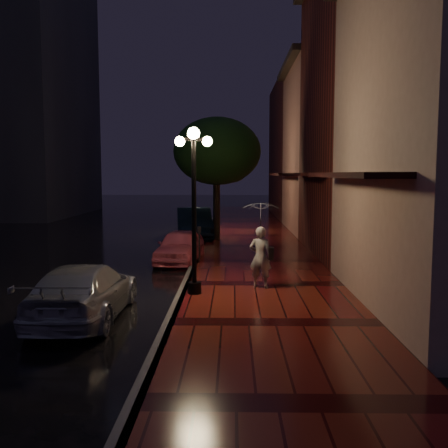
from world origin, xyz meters
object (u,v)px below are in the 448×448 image
(parking_meter, at_px, (199,240))
(streetlamp_near, at_px, (194,200))
(streetlamp_far, at_px, (214,187))
(street_tree, at_px, (217,153))
(pink_car, at_px, (180,246))
(silver_car, at_px, (84,291))
(navy_car, at_px, (194,224))
(woman_with_umbrella, at_px, (261,231))

(parking_meter, bearing_deg, streetlamp_near, -105.59)
(streetlamp_far, xyz_separation_m, street_tree, (0.26, -3.01, 1.64))
(pink_car, bearing_deg, street_tree, 83.71)
(pink_car, bearing_deg, streetlamp_near, -74.11)
(streetlamp_far, height_order, pink_car, streetlamp_far)
(pink_car, relative_size, silver_car, 0.83)
(street_tree, height_order, navy_car, street_tree)
(street_tree, xyz_separation_m, woman_with_umbrella, (1.51, -10.26, -2.52))
(streetlamp_near, xyz_separation_m, street_tree, (0.26, 10.99, 1.64))
(streetlamp_far, xyz_separation_m, navy_car, (-0.95, -1.94, -1.81))
(woman_with_umbrella, bearing_deg, street_tree, -66.80)
(pink_car, relative_size, woman_with_umbrella, 1.52)
(pink_car, bearing_deg, navy_car, 95.92)
(woman_with_umbrella, bearing_deg, silver_car, 46.77)
(silver_car, xyz_separation_m, woman_with_umbrella, (4.12, 2.57, 1.09))
(streetlamp_near, bearing_deg, streetlamp_far, 90.00)
(street_tree, xyz_separation_m, silver_car, (-2.61, -12.83, -3.61))
(silver_car, height_order, woman_with_umbrella, woman_with_umbrella)
(street_tree, bearing_deg, navy_car, 138.58)
(silver_car, xyz_separation_m, parking_meter, (2.16, 6.73, 0.27))
(streetlamp_near, distance_m, streetlamp_far, 14.00)
(street_tree, bearing_deg, woman_with_umbrella, -81.63)
(silver_car, bearing_deg, parking_meter, -107.90)
(streetlamp_far, height_order, woman_with_umbrella, streetlamp_far)
(streetlamp_near, relative_size, pink_car, 1.20)
(streetlamp_near, relative_size, parking_meter, 3.47)
(streetlamp_near, bearing_deg, street_tree, 88.65)
(pink_car, xyz_separation_m, navy_car, (-0.00, 6.65, 0.18))
(street_tree, height_order, silver_car, street_tree)
(streetlamp_far, height_order, street_tree, street_tree)
(streetlamp_far, relative_size, street_tree, 0.74)
(navy_car, bearing_deg, woman_with_umbrella, -83.80)
(streetlamp_near, distance_m, woman_with_umbrella, 2.11)
(street_tree, height_order, woman_with_umbrella, street_tree)
(streetlamp_near, height_order, pink_car, streetlamp_near)
(street_tree, distance_m, parking_meter, 6.97)
(streetlamp_far, bearing_deg, parking_meter, -91.26)
(streetlamp_far, height_order, navy_car, streetlamp_far)
(streetlamp_far, relative_size, parking_meter, 3.47)
(streetlamp_far, height_order, parking_meter, streetlamp_far)
(silver_car, bearing_deg, pink_car, -101.12)
(streetlamp_far, relative_size, woman_with_umbrella, 1.81)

